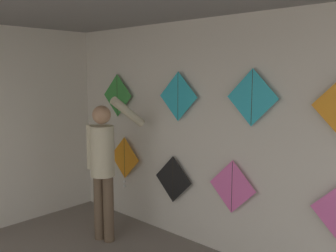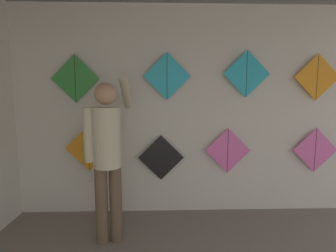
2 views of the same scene
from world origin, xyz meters
TOP-DOWN VIEW (x-y plane):
  - back_panel at (0.00, 4.22)m, footprint 5.70×0.06m
  - shopkeeper at (-1.09, 3.45)m, footprint 0.46×0.70m
  - kite_0 at (-1.48, 4.13)m, footprint 0.62×0.04m
  - kite_1 at (-0.51, 4.13)m, footprint 0.62×0.01m
  - kite_2 at (0.40, 4.13)m, footprint 0.62×0.01m
  - kite_4 at (-1.62, 4.13)m, footprint 0.62×0.01m
  - kite_5 at (-0.43, 4.13)m, footprint 0.62×0.01m
  - kite_6 at (0.62, 4.13)m, footprint 0.62×0.01m

SIDE VIEW (x-z plane):
  - kite_1 at x=-0.51m, z-range 0.47..1.09m
  - kite_2 at x=0.40m, z-range 0.56..1.18m
  - kite_0 at x=-1.48m, z-range 0.52..1.27m
  - shopkeeper at x=-1.09m, z-range 0.12..1.99m
  - back_panel at x=0.00m, z-range 0.00..2.80m
  - kite_4 at x=-1.62m, z-range 1.53..2.15m
  - kite_5 at x=-0.43m, z-range 1.56..2.18m
  - kite_6 at x=0.62m, z-range 1.59..2.21m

